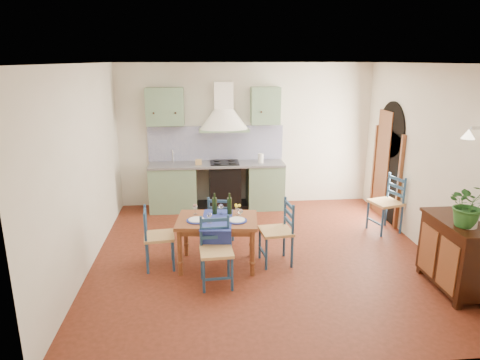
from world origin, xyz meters
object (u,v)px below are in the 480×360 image
at_px(sideboard, 455,252).
at_px(chair_near, 216,251).
at_px(dining_table, 218,224).
at_px(potted_plant, 469,205).

bearing_deg(sideboard, chair_near, 172.17).
bearing_deg(chair_near, sideboard, -7.83).
height_order(dining_table, chair_near, dining_table).
distance_m(dining_table, sideboard, 3.10).
xyz_separation_m(sideboard, potted_plant, (-0.03, -0.17, 0.70)).
relative_size(sideboard, potted_plant, 1.94).
bearing_deg(dining_table, potted_plant, -20.72).
height_order(dining_table, potted_plant, potted_plant).
relative_size(dining_table, chair_near, 1.32).
xyz_separation_m(dining_table, sideboard, (2.95, -0.93, -0.12)).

